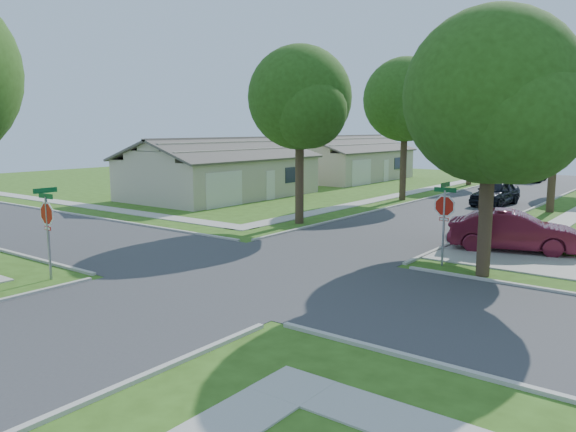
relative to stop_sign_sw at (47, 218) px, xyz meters
The scene contains 17 objects.
ground 6.95m from the stop_sign_sw, 45.00° to the left, with size 100.00×100.00×0.00m, color #325216.
road_ns 6.95m from the stop_sign_sw, 45.00° to the left, with size 7.00×100.00×0.02m, color #333335.
sidewalk_nw 30.80m from the stop_sign_sw, 92.61° to the left, with size 1.20×40.00×0.04m, color #9E9B91.
driveway 17.38m from the stop_sign_sw, 43.12° to the left, with size 8.80×3.60×0.05m, color #9E9B91.
stop_sign_sw is the anchor object (origin of this frame).
stop_sign_ne 13.29m from the stop_sign_sw, 45.00° to the left, with size 1.05×0.80×2.98m.
tree_e_near 17.04m from the stop_sign_sw, 55.41° to the left, with size 4.97×4.80×8.28m.
tree_e_mid 27.71m from the stop_sign_sw, 69.80° to the left, with size 5.59×5.40×9.21m.
tree_w_near 14.30m from the stop_sign_sw, 89.77° to the left, with size 5.38×5.20×8.97m.
tree_w_mid 26.09m from the stop_sign_sw, 89.87° to the left, with size 5.80×5.60×9.56m.
tree_w_far 38.86m from the stop_sign_sw, 89.93° to the left, with size 4.76×4.60×8.04m.
tree_ne_corner 14.64m from the stop_sign_sw, 38.84° to the left, with size 5.80×5.60×8.66m.
house_nw_near 22.71m from the stop_sign_sw, 119.83° to the left, with size 8.42×13.60×4.23m.
house_nw_far 38.40m from the stop_sign_sw, 107.10° to the left, with size 8.42×13.60×4.23m.
car_driveway 17.19m from the stop_sign_sw, 51.39° to the left, with size 1.71×4.92×1.62m, color #501020.
car_curb_east 27.48m from the stop_sign_sw, 77.59° to the left, with size 1.88×4.66×1.59m, color black.
car_curb_west 45.82m from the stop_sign_sw, 85.62° to the left, with size 2.09×5.13×1.49m, color black.
Camera 1 is at (12.07, -14.12, 4.83)m, focal length 35.00 mm.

